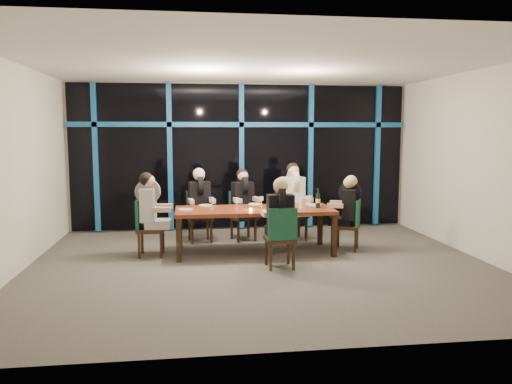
{
  "coord_description": "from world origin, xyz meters",
  "views": [
    {
      "loc": [
        -1.04,
        -7.31,
        2.01
      ],
      "look_at": [
        0.0,
        0.6,
        1.05
      ],
      "focal_mm": 35.0,
      "sensor_mm": 36.0,
      "label": 1
    }
  ],
  "objects_px": {
    "diner_end_right": "(348,201)",
    "chair_far_right": "(292,210)",
    "chair_far_left": "(199,213)",
    "chair_end_right": "(352,222)",
    "chair_near_mid": "(281,235)",
    "diner_far_mid": "(243,194)",
    "dining_table": "(254,213)",
    "chair_far_mid": "(242,213)",
    "chair_end_left": "(146,224)",
    "diner_far_left": "(200,194)",
    "diner_end_left": "(150,202)",
    "water_pitcher": "(302,203)",
    "diner_near_mid": "(280,209)",
    "diner_far_right": "(294,190)",
    "wine_bottle": "(318,200)"
  },
  "relations": [
    {
      "from": "diner_far_left",
      "to": "diner_far_right",
      "type": "relative_size",
      "value": 0.94
    },
    {
      "from": "chair_far_right",
      "to": "diner_far_right",
      "type": "xyz_separation_m",
      "value": [
        0.01,
        -0.08,
        0.39
      ]
    },
    {
      "from": "dining_table",
      "to": "chair_far_mid",
      "type": "relative_size",
      "value": 2.85
    },
    {
      "from": "diner_end_left",
      "to": "diner_near_mid",
      "type": "distance_m",
      "value": 2.18
    },
    {
      "from": "chair_far_left",
      "to": "diner_end_left",
      "type": "distance_m",
      "value": 1.36
    },
    {
      "from": "chair_end_right",
      "to": "diner_end_left",
      "type": "height_order",
      "value": "diner_end_left"
    },
    {
      "from": "chair_end_left",
      "to": "diner_end_right",
      "type": "xyz_separation_m",
      "value": [
        3.37,
        -0.03,
        0.32
      ]
    },
    {
      "from": "chair_far_left",
      "to": "chair_end_right",
      "type": "bearing_deg",
      "value": -32.05
    },
    {
      "from": "dining_table",
      "to": "diner_near_mid",
      "type": "relative_size",
      "value": 2.9
    },
    {
      "from": "diner_end_right",
      "to": "diner_far_right",
      "type": "bearing_deg",
      "value": -117.87
    },
    {
      "from": "chair_far_right",
      "to": "diner_near_mid",
      "type": "relative_size",
      "value": 1.1
    },
    {
      "from": "diner_end_right",
      "to": "wine_bottle",
      "type": "distance_m",
      "value": 0.54
    },
    {
      "from": "dining_table",
      "to": "water_pitcher",
      "type": "xyz_separation_m",
      "value": [
        0.79,
        -0.08,
        0.16
      ]
    },
    {
      "from": "chair_far_left",
      "to": "diner_far_left",
      "type": "bearing_deg",
      "value": -90.0
    },
    {
      "from": "diner_far_mid",
      "to": "diner_end_left",
      "type": "distance_m",
      "value": 1.89
    },
    {
      "from": "chair_far_mid",
      "to": "diner_far_right",
      "type": "distance_m",
      "value": 1.06
    },
    {
      "from": "chair_far_right",
      "to": "chair_end_left",
      "type": "xyz_separation_m",
      "value": [
        -2.62,
        -1.0,
        -0.03
      ]
    },
    {
      "from": "diner_far_mid",
      "to": "chair_far_left",
      "type": "bearing_deg",
      "value": 160.58
    },
    {
      "from": "chair_far_right",
      "to": "wine_bottle",
      "type": "relative_size",
      "value": 2.97
    },
    {
      "from": "dining_table",
      "to": "diner_far_left",
      "type": "distance_m",
      "value": 1.33
    },
    {
      "from": "chair_end_left",
      "to": "diner_end_right",
      "type": "relative_size",
      "value": 1.09
    },
    {
      "from": "diner_near_mid",
      "to": "wine_bottle",
      "type": "xyz_separation_m",
      "value": [
        0.81,
        0.89,
        -0.0
      ]
    },
    {
      "from": "chair_far_mid",
      "to": "chair_far_right",
      "type": "relative_size",
      "value": 0.93
    },
    {
      "from": "chair_far_right",
      "to": "chair_end_left",
      "type": "distance_m",
      "value": 2.8
    },
    {
      "from": "water_pitcher",
      "to": "diner_end_left",
      "type": "bearing_deg",
      "value": 162.43
    },
    {
      "from": "chair_far_left",
      "to": "diner_end_right",
      "type": "bearing_deg",
      "value": -32.02
    },
    {
      "from": "chair_far_mid",
      "to": "diner_near_mid",
      "type": "distance_m",
      "value": 2.09
    },
    {
      "from": "dining_table",
      "to": "diner_end_right",
      "type": "bearing_deg",
      "value": -0.31
    },
    {
      "from": "chair_near_mid",
      "to": "diner_far_left",
      "type": "bearing_deg",
      "value": -62.41
    },
    {
      "from": "chair_end_right",
      "to": "diner_far_mid",
      "type": "relative_size",
      "value": 0.99
    },
    {
      "from": "water_pitcher",
      "to": "diner_far_left",
      "type": "bearing_deg",
      "value": 132.54
    },
    {
      "from": "chair_end_left",
      "to": "diner_far_left",
      "type": "relative_size",
      "value": 1.03
    },
    {
      "from": "diner_far_left",
      "to": "diner_end_left",
      "type": "xyz_separation_m",
      "value": [
        -0.81,
        -0.95,
        0.01
      ]
    },
    {
      "from": "diner_far_right",
      "to": "diner_end_left",
      "type": "xyz_separation_m",
      "value": [
        -2.55,
        -0.92,
        -0.05
      ]
    },
    {
      "from": "chair_far_mid",
      "to": "diner_far_left",
      "type": "height_order",
      "value": "diner_far_left"
    },
    {
      "from": "diner_end_right",
      "to": "chair_far_right",
      "type": "bearing_deg",
      "value": -119.62
    },
    {
      "from": "diner_far_left",
      "to": "diner_end_right",
      "type": "bearing_deg",
      "value": -30.59
    },
    {
      "from": "chair_far_left",
      "to": "wine_bottle",
      "type": "distance_m",
      "value": 2.28
    },
    {
      "from": "dining_table",
      "to": "chair_near_mid",
      "type": "xyz_separation_m",
      "value": [
        0.26,
        -1.03,
        -0.17
      ]
    },
    {
      "from": "diner_far_left",
      "to": "diner_end_left",
      "type": "height_order",
      "value": "diner_end_left"
    },
    {
      "from": "diner_far_right",
      "to": "diner_end_right",
      "type": "height_order",
      "value": "diner_far_right"
    },
    {
      "from": "chair_far_mid",
      "to": "chair_near_mid",
      "type": "distance_m",
      "value": 2.13
    },
    {
      "from": "diner_end_left",
      "to": "diner_far_left",
      "type": "bearing_deg",
      "value": -37.75
    },
    {
      "from": "dining_table",
      "to": "chair_end_right",
      "type": "xyz_separation_m",
      "value": [
        1.66,
        -0.04,
        -0.19
      ]
    },
    {
      "from": "chair_end_right",
      "to": "chair_near_mid",
      "type": "bearing_deg",
      "value": -30.63
    },
    {
      "from": "dining_table",
      "to": "diner_far_right",
      "type": "height_order",
      "value": "diner_far_right"
    },
    {
      "from": "chair_near_mid",
      "to": "diner_end_right",
      "type": "xyz_separation_m",
      "value": [
        1.33,
        1.02,
        0.33
      ]
    },
    {
      "from": "chair_far_mid",
      "to": "diner_near_mid",
      "type": "xyz_separation_m",
      "value": [
        0.36,
        -2.02,
        0.37
      ]
    },
    {
      "from": "chair_far_left",
      "to": "water_pitcher",
      "type": "relative_size",
      "value": 5.11
    },
    {
      "from": "chair_end_left",
      "to": "diner_near_mid",
      "type": "xyz_separation_m",
      "value": [
        2.03,
        -0.97,
        0.36
      ]
    }
  ]
}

